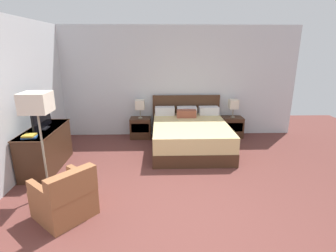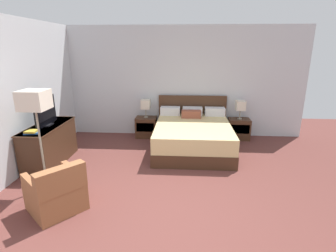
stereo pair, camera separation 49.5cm
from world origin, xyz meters
name	(u,v)px [view 2 (the right image)]	position (x,y,z in m)	size (l,w,h in m)	color
ground_plane	(162,223)	(0.00, 0.00, 0.00)	(11.46, 11.46, 0.00)	brown
wall_back	(175,82)	(0.00, 3.85, 1.42)	(6.70, 0.06, 2.83)	silver
wall_left	(21,97)	(-2.78, 1.61, 1.42)	(0.06, 5.62, 2.83)	silver
bed	(193,135)	(0.47, 2.77, 0.34)	(1.77, 2.13, 1.09)	#422819
nightstand_left	(146,127)	(-0.74, 3.55, 0.27)	(0.53, 0.41, 0.53)	#422819
nightstand_right	(239,129)	(1.68, 3.55, 0.27)	(0.53, 0.41, 0.53)	#422819
table_lamp_left	(146,104)	(-0.74, 3.56, 0.88)	(0.23, 0.23, 0.47)	gray
table_lamp_right	(241,106)	(1.68, 3.56, 0.88)	(0.23, 0.23, 0.47)	gray
dresser	(50,144)	(-2.46, 1.80, 0.42)	(0.54, 1.44, 0.81)	#422819
tv	(45,112)	(-2.45, 1.80, 1.08)	(0.18, 0.75, 0.57)	black
book_red_cover	(32,133)	(-2.47, 1.28, 0.82)	(0.24, 0.16, 0.03)	#234C8E
book_blue_cover	(32,131)	(-2.47, 1.28, 0.85)	(0.19, 0.19, 0.03)	gold
armchair_by_window	(57,193)	(-1.55, 0.20, 0.28)	(0.97, 0.97, 0.76)	#935B38
floor_lamp	(35,105)	(-2.04, 0.80, 1.44)	(0.39, 0.39, 1.67)	gray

